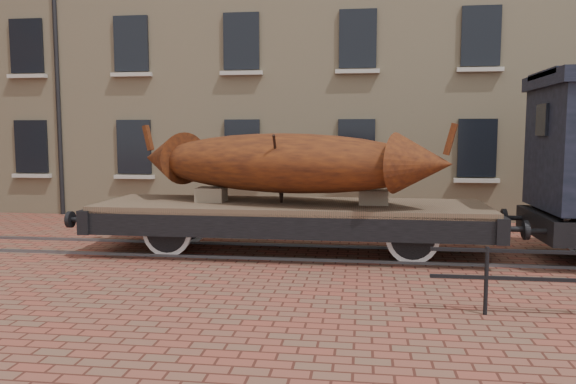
# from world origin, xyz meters

# --- Properties ---
(ground) EXTENTS (90.00, 90.00, 0.00)m
(ground) POSITION_xyz_m (0.00, 0.00, 0.00)
(ground) COLOR brown
(warehouse_cream) EXTENTS (40.00, 10.19, 14.00)m
(warehouse_cream) POSITION_xyz_m (3.00, 9.99, 7.00)
(warehouse_cream) COLOR #CBB287
(warehouse_cream) RESTS_ON ground
(rail_track) EXTENTS (30.00, 1.52, 0.06)m
(rail_track) POSITION_xyz_m (0.00, 0.00, 0.03)
(rail_track) COLOR #59595E
(rail_track) RESTS_ON ground
(flatcar_wagon) EXTENTS (9.46, 2.56, 1.43)m
(flatcar_wagon) POSITION_xyz_m (-0.35, 0.00, 0.89)
(flatcar_wagon) COLOR brown
(flatcar_wagon) RESTS_ON ground
(iron_boat) EXTENTS (7.27, 3.75, 1.73)m
(iron_boat) POSITION_xyz_m (-0.56, 0.00, 1.99)
(iron_boat) COLOR maroon
(iron_boat) RESTS_ON flatcar_wagon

